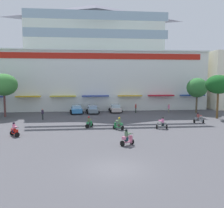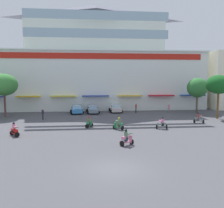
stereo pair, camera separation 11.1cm
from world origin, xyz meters
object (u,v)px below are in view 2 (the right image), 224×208
(scooter_rider_3, at_px, (162,124))
(scooter_rider_9, at_px, (14,130))
(plaza_tree_3, at_px, (197,88))
(pedestrian_1, at_px, (43,113))
(pedestrian_2, at_px, (169,108))
(parked_car_2, at_px, (116,108))
(scooter_rider_8, at_px, (89,123))
(plaza_tree_0, at_px, (4,85))
(plaza_tree_1, at_px, (219,85))
(pedestrian_0, at_px, (136,107))
(scooter_rider_0, at_px, (127,138))
(parked_car_1, at_px, (93,109))
(parked_car_0, at_px, (77,109))
(scooter_rider_1, at_px, (199,119))
(scooter_rider_5, at_px, (119,124))

(scooter_rider_3, distance_m, scooter_rider_9, 17.09)
(scooter_rider_3, bearing_deg, plaza_tree_3, 50.89)
(pedestrian_1, relative_size, pedestrian_2, 0.99)
(parked_car_2, height_order, scooter_rider_8, scooter_rider_8)
(plaza_tree_0, bearing_deg, plaza_tree_1, -8.56)
(scooter_rider_3, distance_m, pedestrian_0, 14.34)
(scooter_rider_0, height_order, scooter_rider_9, scooter_rider_0)
(plaza_tree_0, relative_size, parked_car_1, 1.56)
(scooter_rider_0, bearing_deg, pedestrian_1, 123.91)
(plaza_tree_0, height_order, plaza_tree_3, plaza_tree_0)
(scooter_rider_8, relative_size, pedestrian_0, 0.86)
(parked_car_2, bearing_deg, pedestrian_0, -17.69)
(parked_car_0, xyz_separation_m, pedestrian_0, (10.66, -0.18, 0.24))
(plaza_tree_1, relative_size, scooter_rider_1, 4.46)
(parked_car_0, xyz_separation_m, scooter_rider_1, (17.29, -11.25, -0.13))
(scooter_rider_1, bearing_deg, pedestrian_2, 94.88)
(scooter_rider_0, bearing_deg, scooter_rider_9, 157.15)
(parked_car_0, distance_m, pedestrian_0, 10.66)
(scooter_rider_0, xyz_separation_m, scooter_rider_9, (-11.43, 4.82, -0.03))
(scooter_rider_5, distance_m, scooter_rider_8, 3.91)
(parked_car_1, bearing_deg, parked_car_0, -179.33)
(plaza_tree_3, relative_size, pedestrian_0, 3.68)
(pedestrian_1, bearing_deg, scooter_rider_9, -96.16)
(scooter_rider_0, bearing_deg, pedestrian_0, 76.29)
(scooter_rider_8, bearing_deg, pedestrian_2, 38.46)
(plaza_tree_1, bearing_deg, scooter_rider_5, -157.78)
(plaza_tree_1, distance_m, scooter_rider_3, 13.71)
(plaza_tree_3, xyz_separation_m, parked_car_0, (-21.46, 1.64, -3.80))
(plaza_tree_0, xyz_separation_m, plaza_tree_3, (32.82, 1.08, -0.63))
(parked_car_1, xyz_separation_m, scooter_rider_9, (-8.79, -16.64, -0.09))
(parked_car_1, bearing_deg, scooter_rider_9, -117.84)
(scooter_rider_0, xyz_separation_m, scooter_rider_3, (5.53, 6.92, -0.04))
(plaza_tree_3, relative_size, scooter_rider_9, 4.13)
(plaza_tree_1, relative_size, scooter_rider_8, 4.56)
(parked_car_1, distance_m, scooter_rider_3, 16.68)
(plaza_tree_3, bearing_deg, pedestrian_2, 176.81)
(scooter_rider_9, relative_size, pedestrian_0, 0.89)
(plaza_tree_3, distance_m, pedestrian_0, 11.47)
(scooter_rider_0, bearing_deg, scooter_rider_3, 51.38)
(scooter_rider_3, distance_m, pedestrian_2, 14.24)
(pedestrian_1, bearing_deg, plaza_tree_1, -3.48)
(plaza_tree_0, relative_size, pedestrian_1, 4.20)
(plaza_tree_1, distance_m, scooter_rider_0, 21.93)
(parked_car_2, relative_size, scooter_rider_5, 2.74)
(scooter_rider_1, distance_m, pedestrian_1, 22.70)
(pedestrian_2, bearing_deg, plaza_tree_3, -3.19)
(scooter_rider_0, height_order, scooter_rider_3, scooter_rider_0)
(scooter_rider_9, bearing_deg, plaza_tree_1, 17.62)
(parked_car_0, bearing_deg, parked_car_1, 0.67)
(parked_car_2, bearing_deg, pedestrian_2, -13.95)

